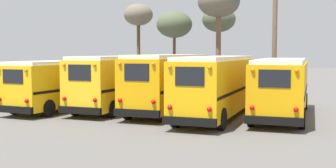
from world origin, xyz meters
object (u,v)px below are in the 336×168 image
bare_tree_1 (138,16)px  bare_tree_3 (219,21)px  school_bus_0 (69,82)px  utility_pole (275,39)px  bare_tree_2 (219,3)px  bare_tree_0 (174,25)px  school_bus_1 (121,80)px  school_bus_2 (171,80)px  school_bus_3 (217,84)px  school_bus_4 (282,85)px

bare_tree_1 → bare_tree_3: bearing=-7.4°
school_bus_0 → utility_pole: 15.47m
bare_tree_2 → bare_tree_0: bearing=136.9°
school_bus_1 → school_bus_2: bearing=5.4°
bare_tree_0 → school_bus_3: bearing=-61.7°
bare_tree_1 → bare_tree_2: (10.44, -6.63, 0.14)m
school_bus_3 → school_bus_4: bearing=25.3°
school_bus_0 → bare_tree_3: size_ratio=1.23×
school_bus_1 → bare_tree_1: bare_tree_1 is taller
school_bus_4 → bare_tree_3: size_ratio=1.29×
school_bus_2 → bare_tree_3: bearing=95.2°
school_bus_0 → bare_tree_0: 17.58m
school_bus_3 → school_bus_4: 3.51m
utility_pole → bare_tree_0: size_ratio=1.15×
school_bus_0 → school_bus_4: (12.70, 1.50, 0.08)m
school_bus_2 → utility_pole: utility_pole is taller
school_bus_0 → bare_tree_1: size_ratio=1.12×
school_bus_0 → school_bus_3: 9.53m
school_bus_3 → bare_tree_1: bare_tree_1 is taller
school_bus_2 → utility_pole: bearing=63.4°
school_bus_3 → bare_tree_1: size_ratio=1.19×
school_bus_4 → school_bus_3: bearing=-154.7°
school_bus_1 → utility_pole: utility_pole is taller
bare_tree_3 → bare_tree_1: bearing=172.6°
school_bus_1 → utility_pole: 12.62m
school_bus_1 → bare_tree_2: bearing=72.5°
school_bus_0 → bare_tree_2: (6.43, 11.31, 5.78)m
school_bus_2 → bare_tree_0: size_ratio=1.35×
school_bus_1 → utility_pole: bearing=50.7°
school_bus_0 → bare_tree_0: (0.39, 16.97, 4.57)m
utility_pole → bare_tree_1: 16.95m
utility_pole → bare_tree_2: bearing=170.3°
school_bus_2 → bare_tree_2: bearing=89.5°
school_bus_0 → school_bus_2: size_ratio=0.94×
utility_pole → school_bus_4: bearing=-79.2°
school_bus_0 → bare_tree_1: (-4.01, 17.93, 5.64)m
bare_tree_0 → bare_tree_2: bare_tree_2 is taller
school_bus_4 → utility_pole: 9.60m
school_bus_4 → bare_tree_2: 12.96m
school_bus_0 → school_bus_3: school_bus_3 is taller
school_bus_3 → bare_tree_1: 23.13m
utility_pole → bare_tree_0: 12.52m
school_bus_3 → school_bus_1: bearing=171.2°
school_bus_4 → bare_tree_3: 17.76m
school_bus_1 → bare_tree_2: 12.21m
school_bus_4 → bare_tree_0: (-12.32, 15.47, 4.49)m
school_bus_2 → school_bus_0: bearing=-168.6°
utility_pole → school_bus_2: bearing=-116.6°
bare_tree_1 → bare_tree_2: bare_tree_2 is taller
bare_tree_3 → school_bus_1: bearing=-96.4°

